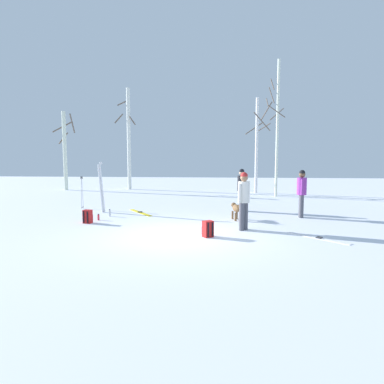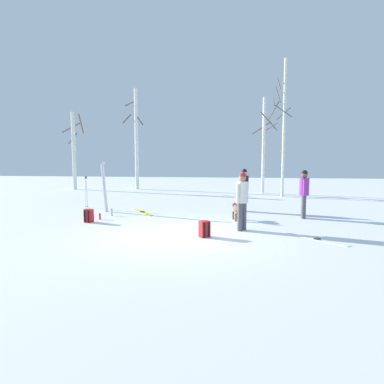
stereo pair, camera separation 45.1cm
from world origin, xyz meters
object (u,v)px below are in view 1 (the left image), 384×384
dog (236,209)px  ski_poles_0 (82,192)px  ski_pair_planted_0 (101,187)px  backpack_1 (208,229)px  birch_tree_1 (129,138)px  ski_pair_lying_0 (140,213)px  water_bottle_1 (98,217)px  birch_tree_3 (277,127)px  water_bottle_0 (110,213)px  ski_pair_lying_1 (317,238)px  person_2 (242,187)px  backpack_0 (88,217)px  birch_tree_0 (65,149)px  birch_tree_2 (257,143)px  person_0 (244,197)px  person_1 (302,190)px

dog → ski_poles_0: (-6.41, 1.93, 0.35)m
ski_pair_planted_0 → backpack_1: bearing=-40.3°
dog → birch_tree_1: bearing=122.3°
ski_pair_lying_0 → ski_poles_0: (-2.73, 0.81, 0.73)m
water_bottle_1 → birch_tree_3: bearing=48.5°
dog → ski_pair_lying_0: size_ratio=0.53×
ski_pair_planted_0 → water_bottle_0: 1.37m
ski_pair_lying_1 → birch_tree_1: (-9.19, 13.77, 3.60)m
water_bottle_0 → birch_tree_3: (7.09, 7.35, 3.79)m
person_2 → ski_pair_lying_0: size_ratio=1.04×
ski_pair_planted_0 → backpack_0: 2.35m
birch_tree_3 → water_bottle_1: bearing=-131.5°
water_bottle_0 → birch_tree_1: size_ratio=0.04×
ski_poles_0 → water_bottle_0: 2.56m
ski_pair_planted_0 → water_bottle_1: size_ratio=9.16×
ski_pair_lying_0 → ski_poles_0: size_ratio=1.20×
birch_tree_0 → birch_tree_2: 12.97m
backpack_1 → birch_tree_0: birch_tree_0 is taller
ski_pair_lying_1 → water_bottle_0: bearing=157.6°
ski_pair_lying_0 → backpack_0: (-1.18, -2.23, 0.20)m
backpack_1 → person_2: bearing=76.3°
backpack_0 → birch_tree_1: birch_tree_1 is taller
person_0 → birch_tree_0: (-11.52, 12.01, 1.83)m
person_1 → water_bottle_0: bearing=-176.1°
person_0 → ski_pair_planted_0: (-5.40, 2.75, 0.01)m
backpack_0 → birch_tree_1: bearing=100.4°
ski_poles_0 → birch_tree_1: size_ratio=0.20×
ski_pair_lying_1 → birch_tree_1: size_ratio=0.20×
backpack_0 → water_bottle_1: bearing=75.2°
birch_tree_1 → birch_tree_3: birch_tree_3 is taller
person_0 → water_bottle_1: 5.09m
water_bottle_1 → birch_tree_0: 13.05m
ski_poles_0 → birch_tree_2: 11.23m
person_2 → backpack_0: (-5.15, -3.08, -0.77)m
person_0 → backpack_1: person_0 is taller
ski_pair_lying_1 → person_0: bearing=155.7°
backpack_1 → birch_tree_2: bearing=78.6°
water_bottle_1 → birch_tree_1: (-2.40, 11.81, 3.51)m
birch_tree_2 → dog: bearing=-99.5°
birch_tree_3 → birch_tree_2: bearing=115.5°
person_1 → birch_tree_1: bearing=132.0°
backpack_1 → birch_tree_0: (-10.51, 13.00, 2.60)m
dog → water_bottle_1: size_ratio=4.04×
backpack_0 → birch_tree_3: (7.35, 8.68, 3.70)m
ski_pair_lying_0 → backpack_1: (2.84, -3.77, 0.20)m
ski_poles_0 → birch_tree_2: birch_tree_2 is taller
person_1 → ski_pair_lying_1: person_1 is taller
person_2 → water_bottle_0: person_2 is taller
ski_poles_0 → water_bottle_1: ski_poles_0 is taller
birch_tree_0 → person_1: bearing=-35.1°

